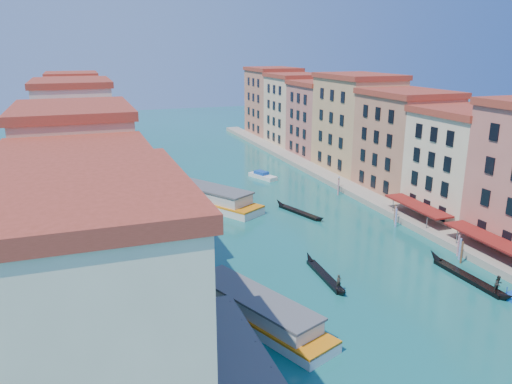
% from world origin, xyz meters
% --- Properties ---
extents(left_bank_palazzos, '(12.80, 128.40, 21.00)m').
position_xyz_m(left_bank_palazzos, '(-26.00, 64.68, 9.71)').
color(left_bank_palazzos, beige).
rests_on(left_bank_palazzos, ground).
extents(right_bank_palazzos, '(12.80, 128.40, 21.00)m').
position_xyz_m(right_bank_palazzos, '(30.00, 65.00, 9.75)').
color(right_bank_palazzos, '#AB4133').
rests_on(right_bank_palazzos, ground).
extents(quay, '(4.00, 140.00, 1.00)m').
position_xyz_m(quay, '(22.00, 65.00, 0.50)').
color(quay, gray).
rests_on(quay, ground).
extents(restaurant_awnings, '(3.20, 44.55, 3.12)m').
position_xyz_m(restaurant_awnings, '(22.19, 23.00, 2.99)').
color(restaurant_awnings, maroon).
rests_on(restaurant_awnings, ground).
extents(vaporetto_stop, '(5.40, 16.40, 3.65)m').
position_xyz_m(vaporetto_stop, '(-16.00, 12.00, 1.44)').
color(vaporetto_stop, '#555558').
rests_on(vaporetto_stop, ground).
extents(mooring_poles_right, '(1.44, 54.24, 3.20)m').
position_xyz_m(mooring_poles_right, '(19.10, 28.80, 1.30)').
color(mooring_poles_right, brown).
rests_on(mooring_poles_right, ground).
extents(mooring_poles_left, '(0.24, 8.24, 3.20)m').
position_xyz_m(mooring_poles_left, '(-18.50, 12.00, 1.30)').
color(mooring_poles_left, brown).
rests_on(mooring_poles_left, ground).
extents(vaporetto_near, '(11.03, 18.98, 2.79)m').
position_xyz_m(vaporetto_near, '(-10.63, 20.91, 1.26)').
color(vaporetto_near, white).
rests_on(vaporetto_near, ground).
extents(vaporetto_far, '(16.41, 22.26, 3.41)m').
position_xyz_m(vaporetto_far, '(-6.20, 59.78, 1.53)').
color(vaporetto_far, silver).
rests_on(vaporetto_far, ground).
extents(gondola_fore, '(1.51, 11.50, 2.29)m').
position_xyz_m(gondola_fore, '(0.39, 27.07, 0.39)').
color(gondola_fore, black).
rests_on(gondola_fore, ground).
extents(gondola_right, '(1.57, 13.49, 2.69)m').
position_xyz_m(gondola_right, '(16.01, 20.71, 0.51)').
color(gondola_right, black).
rests_on(gondola_right, ground).
extents(gondola_far, '(4.54, 11.71, 1.70)m').
position_xyz_m(gondola_far, '(7.29, 49.94, 0.35)').
color(gondola_far, black).
rests_on(gondola_far, ground).
extents(motorboat_mid, '(3.36, 7.27, 1.45)m').
position_xyz_m(motorboat_mid, '(-6.42, 56.74, 0.56)').
color(motorboat_mid, white).
rests_on(motorboat_mid, ground).
extents(motorboat_far, '(4.48, 7.18, 1.42)m').
position_xyz_m(motorboat_far, '(9.67, 73.25, 0.55)').
color(motorboat_far, silver).
rests_on(motorboat_far, ground).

